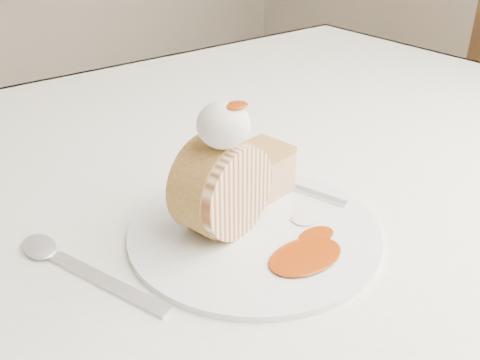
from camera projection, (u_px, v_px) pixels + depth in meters
table at (190, 233)px, 0.68m from camera, size 1.40×0.90×0.75m
plate at (254, 231)px, 0.52m from camera, size 0.28×0.28×0.01m
roulade_slice at (222, 187)px, 0.50m from camera, size 0.10×0.07×0.09m
cake_chunk at (262, 173)px, 0.57m from camera, size 0.06×0.06×0.05m
whipped_cream at (223, 125)px, 0.46m from camera, size 0.05×0.05×0.04m
caramel_drizzle at (235, 100)px, 0.45m from camera, size 0.02×0.02×0.01m
caramel_pool at (305, 256)px, 0.48m from camera, size 0.08×0.06×0.00m
fork at (303, 190)px, 0.58m from camera, size 0.06×0.15×0.00m
spoon at (107, 282)px, 0.46m from camera, size 0.08×0.17×0.00m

